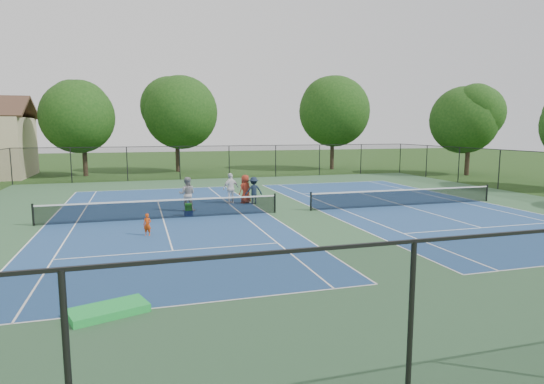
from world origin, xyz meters
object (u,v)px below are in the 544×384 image
object	(u,v)px
tree_back_b	(176,109)
bystander_b	(254,190)
tree_side_e	(470,116)
child_player	(147,225)
bystander_a	(231,188)
instructor	(187,194)
ball_hopper	(188,207)
tree_back_d	(333,108)
bystander_c	(245,189)
tree_back_a	(82,113)
ball_crate	(188,213)

from	to	relation	value
tree_back_b	bystander_b	xyz separation A→B (m)	(2.59, -22.74, -5.77)
tree_side_e	child_player	xyz separation A→B (m)	(-30.84, -17.56, -5.33)
bystander_a	instructor	bearing A→B (deg)	11.81
bystander_b	ball_hopper	bearing A→B (deg)	32.42
tree_side_e	tree_back_d	bearing A→B (deg)	135.00
tree_back_b	child_player	distance (m)	30.42
bystander_a	tree_back_d	bearing A→B (deg)	-149.46
tree_back_d	bystander_a	bearing A→B (deg)	-127.86
tree_back_b	bystander_b	distance (m)	23.60
tree_back_b	instructor	distance (m)	24.81
tree_side_e	bystander_a	xyz separation A→B (m)	(-25.72, -10.23, -4.87)
tree_side_e	ball_hopper	bearing A→B (deg)	-154.62
tree_back_b	instructor	size ratio (longest dim) A/B	5.25
tree_back_d	bystander_c	bearing A→B (deg)	-126.03
ball_hopper	tree_back_a	bearing A→B (deg)	107.25
bystander_a	bystander_c	bearing A→B (deg)	145.75
instructor	bystander_a	distance (m)	3.41
instructor	bystander_b	bearing A→B (deg)	-147.54
instructor	bystander_a	world-z (taller)	instructor
tree_side_e	ball_crate	bearing A→B (deg)	-154.62
bystander_b	ball_hopper	size ratio (longest dim) A/B	4.49
child_player	bystander_a	size ratio (longest dim) A/B	0.51
bystander_b	bystander_c	bearing A→B (deg)	-36.60
instructor	ball_crate	world-z (taller)	instructor
tree_back_b	tree_side_e	xyz separation A→B (m)	(27.00, -12.00, -0.79)
bystander_a	ball_hopper	world-z (taller)	bystander_a
tree_side_e	ball_crate	size ratio (longest dim) A/B	22.79
tree_back_d	bystander_c	distance (m)	25.95
tree_back_a	bystander_b	size ratio (longest dim) A/B	5.55
instructor	tree_back_b	bearing A→B (deg)	-79.41
bystander_a	ball_crate	xyz separation A→B (m)	(-2.95, -3.37, -0.79)
tree_side_e	instructor	bearing A→B (deg)	-157.03
tree_side_e	bystander_c	size ratio (longest dim) A/B	5.03
instructor	bystander_c	size ratio (longest dim) A/B	1.08
ball_hopper	tree_side_e	bearing A→B (deg)	25.38
bystander_c	ball_hopper	world-z (taller)	bystander_c
tree_back_b	tree_back_d	xyz separation A→B (m)	(17.00, -2.00, 0.23)
instructor	ball_hopper	world-z (taller)	instructor
instructor	ball_crate	xyz separation A→B (m)	(-0.11, -1.49, -0.81)
tree_back_a	tree_back_d	xyz separation A→B (m)	(26.00, 0.00, 0.79)
tree_back_a	tree_back_b	xyz separation A→B (m)	(9.00, 2.00, 0.56)
tree_back_b	ball_crate	size ratio (longest dim) A/B	25.76
tree_back_a	instructor	distance (m)	23.87
tree_back_d	bystander_b	distance (m)	25.96
instructor	ball_crate	distance (m)	1.70
tree_back_d	ball_crate	bearing A→B (deg)	-128.35
tree_back_d	child_player	world-z (taller)	tree_back_d
instructor	tree_side_e	bearing A→B (deg)	-142.73
bystander_a	bystander_c	xyz separation A→B (m)	(0.87, -0.19, -0.06)
tree_back_d	bystander_c	world-z (taller)	tree_back_d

